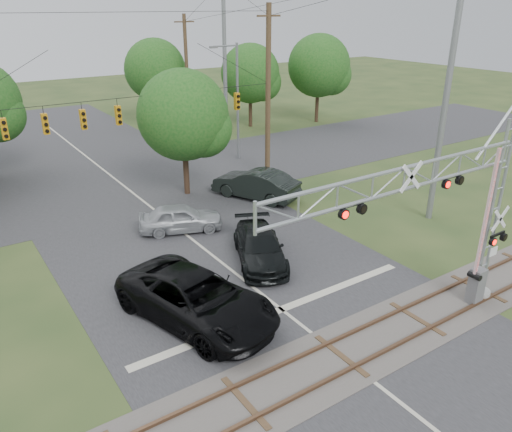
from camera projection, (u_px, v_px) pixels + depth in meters
ground at (384, 390)px, 15.95m from camera, size 160.00×160.00×0.00m
road_main at (225, 265)px, 23.58m from camera, size 14.00×90.00×0.02m
road_cross at (121, 184)px, 34.27m from camera, size 90.00×12.00×0.02m
railroad_track at (341, 356)px, 17.46m from camera, size 90.00×3.20×0.17m
crossing_gantry at (443, 211)px, 17.43m from camera, size 11.90×0.97×7.58m
traffic_signal_span at (148, 109)px, 29.43m from camera, size 19.34×0.36×11.50m
pickup_black at (197, 299)px, 19.16m from camera, size 4.95×7.52×1.92m
car_dark at (260, 247)px, 23.69m from camera, size 4.11×5.60×1.51m
sedan_silver at (181, 218)px, 26.91m from camera, size 4.80×3.29×1.52m
suv_dark at (256, 184)px, 31.45m from camera, size 4.12×5.93×1.85m
streetlight at (236, 96)px, 37.90m from camera, size 2.35×0.24×8.80m
utility_poles at (162, 89)px, 32.69m from camera, size 26.93×28.18×13.87m
treeline at (89, 89)px, 38.26m from camera, size 54.22×25.54×8.81m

